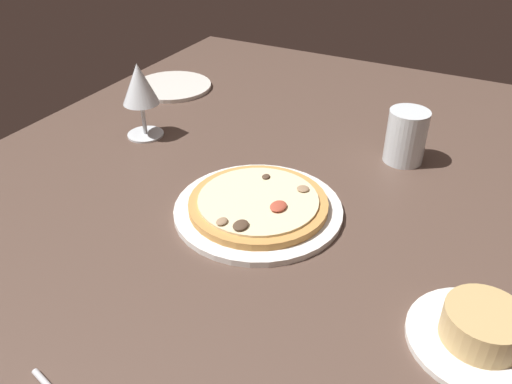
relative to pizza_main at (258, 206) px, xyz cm
name	(u,v)px	position (x,y,z in cm)	size (l,w,h in cm)	color
dining_table	(254,213)	(-1.86, -1.77, -3.15)	(150.00, 110.00, 4.00)	brown
pizza_main	(258,206)	(0.00, 0.00, 0.00)	(26.55, 26.55, 3.28)	white
ramekin_on_saucer	(481,331)	(11.26, 34.55, 0.76)	(16.51, 16.51, 4.91)	white
wine_glass_far	(140,87)	(-13.19, -32.42, 9.19)	(7.22, 7.22, 14.91)	silver
water_glass	(406,139)	(-27.12, 15.90, 3.18)	(7.20, 7.20, 9.82)	silver
side_plate	(172,86)	(-36.31, -42.36, -0.70)	(18.78, 18.78, 0.90)	silver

